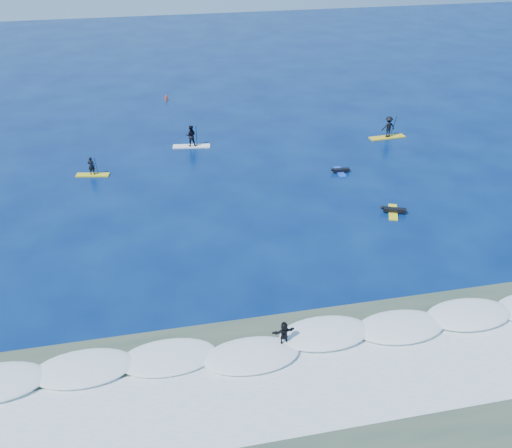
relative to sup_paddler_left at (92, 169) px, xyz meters
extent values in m
plane|color=#031549|center=(11.33, -12.51, -0.57)|extent=(160.00, 160.00, 0.00)
cube|color=#354839|center=(11.33, -26.51, -0.57)|extent=(90.00, 13.00, 0.01)
cube|color=white|center=(11.33, -22.51, -0.57)|extent=(40.00, 6.00, 0.30)
cube|color=silver|center=(11.33, -25.51, -0.57)|extent=(34.00, 5.00, 0.02)
cube|color=yellow|center=(0.00, 0.00, -0.53)|extent=(2.69, 1.15, 0.09)
imported|color=black|center=(0.00, 0.00, 0.27)|extent=(0.61, 0.46, 1.50)
cylinder|color=black|center=(0.38, -0.08, 0.21)|extent=(0.15, 0.60, 1.75)
cube|color=black|center=(0.38, -0.08, -0.62)|extent=(0.10, 0.03, 0.26)
cube|color=white|center=(8.45, 4.28, -0.52)|extent=(3.39, 1.30, 0.11)
imported|color=black|center=(8.45, 4.28, 0.49)|extent=(1.02, 0.85, 1.90)
cylinder|color=black|center=(8.94, 4.21, 0.42)|extent=(0.16, 0.76, 2.22)
cube|color=black|center=(8.94, 4.21, -0.63)|extent=(0.13, 0.03, 0.33)
cube|color=gold|center=(26.47, 2.67, -0.52)|extent=(3.44, 1.10, 0.11)
imported|color=black|center=(26.47, 2.67, 0.51)|extent=(1.31, 0.82, 1.95)
cylinder|color=black|center=(26.97, 2.71, 0.44)|extent=(0.11, 0.78, 2.27)
cube|color=black|center=(26.97, 2.71, -0.63)|extent=(0.14, 0.03, 0.34)
cube|color=yellow|center=(21.14, -10.77, -0.52)|extent=(1.42, 2.34, 0.11)
cube|color=black|center=(21.24, -10.81, -0.33)|extent=(1.61, 0.98, 0.26)
sphere|color=black|center=(20.41, -10.48, -0.23)|extent=(0.26, 0.26, 0.26)
cube|color=blue|center=(19.66, -3.61, -0.53)|extent=(0.63, 2.00, 0.09)
cube|color=black|center=(19.76, -3.61, -0.37)|extent=(1.38, 0.43, 0.23)
sphere|color=black|center=(18.99, -3.57, -0.27)|extent=(0.23, 0.23, 0.23)
cube|color=white|center=(10.08, -22.53, -0.37)|extent=(1.98, 0.75, 0.10)
imported|color=black|center=(10.08, -22.53, 0.33)|extent=(1.24, 0.52, 1.30)
cylinder|color=red|center=(7.22, 17.87, -0.35)|extent=(0.28, 0.28, 0.46)
cone|color=red|center=(7.22, 17.87, 0.00)|extent=(0.20, 0.20, 0.22)
camera|label=1|loc=(4.23, -43.37, 19.27)|focal=40.00mm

